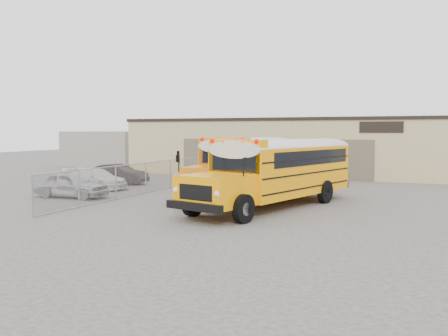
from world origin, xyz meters
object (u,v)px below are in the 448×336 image
at_px(car_white, 96,179).
at_px(car_dark, 118,174).
at_px(car_silver, 71,185).
at_px(school_bus_left, 282,155).
at_px(tarp_bundle, 192,189).
at_px(school_bus_right, 340,160).

height_order(car_white, car_dark, car_dark).
bearing_deg(car_silver, school_bus_left, -35.27).
bearing_deg(tarp_bundle, car_dark, 141.71).
relative_size(school_bus_right, car_white, 2.60).
relative_size(school_bus_left, car_dark, 2.73).
height_order(tarp_bundle, car_dark, tarp_bundle).
xyz_separation_m(school_bus_right, car_white, (-14.39, -3.91, -1.26)).
bearing_deg(car_silver, school_bus_right, -60.98).
relative_size(car_silver, car_white, 0.93).
bearing_deg(car_dark, school_bus_left, -64.57).
xyz_separation_m(school_bus_right, car_dark, (-14.84, -0.85, -1.22)).
distance_m(car_silver, car_dark, 7.16).
height_order(school_bus_left, car_silver, school_bus_left).
distance_m(school_bus_left, car_white, 12.91).
xyz_separation_m(school_bus_right, tarp_bundle, (-5.68, -8.07, -1.07)).
height_order(school_bus_right, car_silver, school_bus_right).
xyz_separation_m(school_bus_left, car_silver, (-8.26, -12.47, -1.20)).
bearing_deg(tarp_bundle, school_bus_right, 54.85).
bearing_deg(school_bus_right, tarp_bundle, -125.15).
bearing_deg(tarp_bundle, car_white, 154.45).
bearing_deg(school_bus_right, car_white, -164.80).
relative_size(school_bus_left, car_silver, 2.74).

